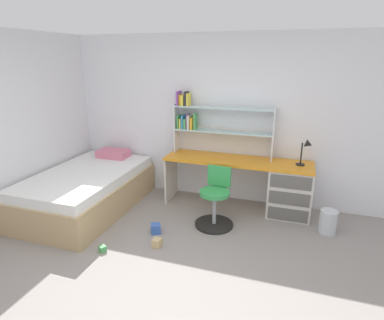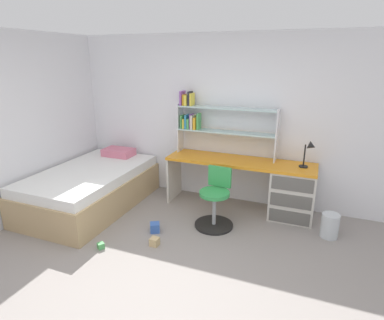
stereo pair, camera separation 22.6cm
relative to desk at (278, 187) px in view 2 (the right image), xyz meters
name	(u,v)px [view 2 (the right image)]	position (x,y,z in m)	size (l,w,h in m)	color
ground_plane	(153,289)	(-0.92, -2.05, -0.43)	(5.80, 5.71, 0.02)	gray
room_shell	(113,129)	(-2.12, -0.85, 0.84)	(5.80, 5.71, 2.53)	silver
desk	(278,187)	(0.00, 0.00, 0.00)	(2.13, 0.56, 0.76)	orange
bookshelf_hutch	(212,120)	(-1.06, 0.16, 0.87)	(1.50, 0.22, 0.94)	silver
desk_lamp	(310,150)	(0.36, 0.00, 0.59)	(0.20, 0.16, 0.38)	black
swivel_chair	(215,204)	(-0.74, -0.63, -0.11)	(0.52, 0.52, 0.79)	black
bed_platform	(91,188)	(-2.67, -0.74, -0.13)	(1.24, 2.07, 0.70)	tan
waste_bin	(330,226)	(0.70, -0.38, -0.27)	(0.22, 0.22, 0.31)	silver
toy_block_green_0	(101,246)	(-1.83, -1.67, -0.38)	(0.07, 0.07, 0.07)	#479E51
toy_block_natural_1	(155,242)	(-1.26, -1.37, -0.37)	(0.10, 0.10, 0.10)	tan
toy_block_blue_2	(155,227)	(-1.41, -1.09, -0.36)	(0.12, 0.12, 0.12)	#3860B7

